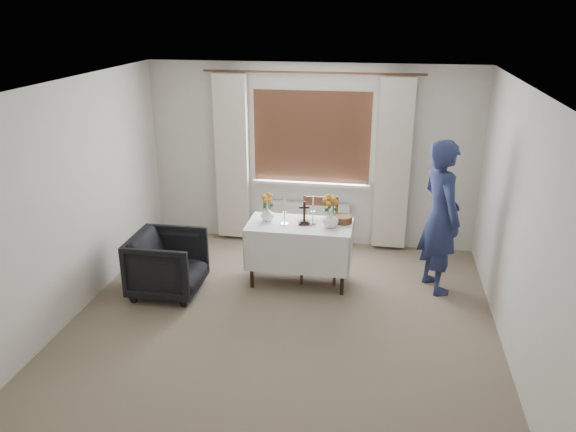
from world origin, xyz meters
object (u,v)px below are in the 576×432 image
object	(u,v)px
wooden_cross	(304,213)
altar_table	(300,253)
armchair	(168,264)
wooden_chair	(319,240)
flower_vase_left	(267,214)
flower_vase_right	(330,219)
person	(440,217)

from	to	relation	value
wooden_cross	altar_table	bearing A→B (deg)	163.24
armchair	wooden_cross	bearing A→B (deg)	-71.79
wooden_chair	wooden_cross	xyz separation A→B (m)	(-0.17, -0.16, 0.40)
wooden_chair	flower_vase_left	distance (m)	0.72
altar_table	flower_vase_left	bearing A→B (deg)	174.03
flower_vase_left	altar_table	bearing A→B (deg)	-5.97
altar_table	armchair	world-z (taller)	altar_table
wooden_chair	flower_vase_right	size ratio (longest dim) A/B	5.11
altar_table	person	xyz separation A→B (m)	(1.62, 0.13, 0.53)
wooden_chair	person	xyz separation A→B (m)	(1.40, -0.03, 0.40)
flower_vase_left	person	bearing A→B (deg)	2.37
wooden_cross	flower_vase_left	size ratio (longest dim) A/B	1.66
wooden_cross	flower_vase_right	bearing A→B (deg)	-17.50
armchair	wooden_cross	world-z (taller)	wooden_cross
armchair	flower_vase_left	bearing A→B (deg)	-62.86
altar_table	person	bearing A→B (deg)	4.43
altar_table	wooden_chair	bearing A→B (deg)	35.42
flower_vase_right	flower_vase_left	bearing A→B (deg)	174.28
altar_table	wooden_chair	size ratio (longest dim) A/B	1.23
flower_vase_left	armchair	bearing A→B (deg)	-152.35
wooden_chair	armchair	world-z (taller)	wooden_chair
wooden_cross	flower_vase_right	distance (m)	0.32
armchair	flower_vase_left	world-z (taller)	flower_vase_left
person	flower_vase_right	xyz separation A→B (m)	(-1.25, -0.16, -0.05)
wooden_chair	flower_vase_right	bearing A→B (deg)	-56.66
flower_vase_right	person	bearing A→B (deg)	7.29
armchair	flower_vase_right	size ratio (longest dim) A/B	4.06
wooden_chair	flower_vase_right	distance (m)	0.43
armchair	flower_vase_left	size ratio (longest dim) A/B	4.67
person	flower_vase_right	size ratio (longest dim) A/B	9.21
wooden_cross	flower_vase_right	xyz separation A→B (m)	(0.31, -0.03, -0.04)
person	flower_vase_left	distance (m)	2.02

